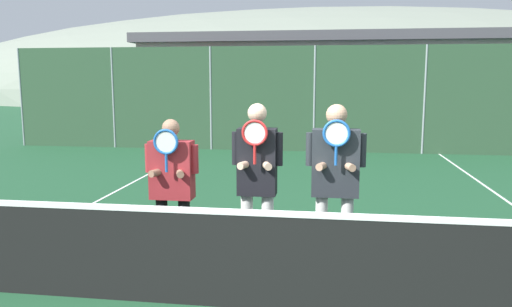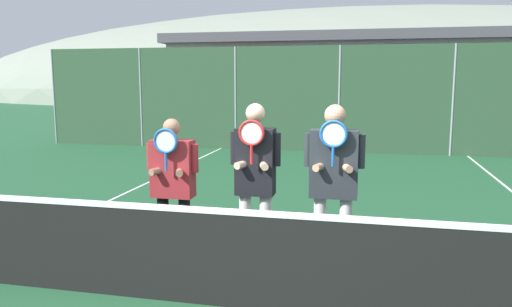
# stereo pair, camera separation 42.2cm
# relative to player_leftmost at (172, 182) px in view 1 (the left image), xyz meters

# --- Properties ---
(hill_distant) EXTENTS (97.48, 54.16, 18.95)m
(hill_distant) POSITION_rel_player_leftmost_xyz_m (1.26, 53.60, -0.99)
(hill_distant) COLOR gray
(hill_distant) RESTS_ON ground_plane
(clubhouse_building) EXTENTS (15.21, 5.50, 3.84)m
(clubhouse_building) POSITION_rel_player_leftmost_xyz_m (1.67, 15.91, 0.95)
(clubhouse_building) COLOR beige
(clubhouse_building) RESTS_ON ground_plane
(fence_back) EXTENTS (18.49, 0.06, 3.06)m
(fence_back) POSITION_rel_player_leftmost_xyz_m (1.26, 9.40, 0.54)
(fence_back) COLOR gray
(fence_back) RESTS_ON ground_plane
(tennis_net) EXTENTS (9.55, 0.09, 1.05)m
(tennis_net) POSITION_rel_player_leftmost_xyz_m (1.26, -0.86, -0.50)
(tennis_net) COLOR gray
(tennis_net) RESTS_ON ground_plane
(court_line_left_sideline) EXTENTS (0.05, 16.00, 0.01)m
(court_line_left_sideline) POSITION_rel_player_leftmost_xyz_m (-2.28, 2.14, -0.99)
(court_line_left_sideline) COLOR white
(court_line_left_sideline) RESTS_ON ground_plane
(player_leftmost) EXTENTS (0.60, 0.34, 1.69)m
(player_leftmost) POSITION_rel_player_leftmost_xyz_m (0.00, 0.00, 0.00)
(player_leftmost) COLOR black
(player_leftmost) RESTS_ON ground_plane
(player_center_left) EXTENTS (0.54, 0.34, 1.87)m
(player_center_left) POSITION_rel_player_leftmost_xyz_m (0.95, -0.04, 0.09)
(player_center_left) COLOR white
(player_center_left) RESTS_ON ground_plane
(player_center_right) EXTENTS (0.63, 0.34, 1.86)m
(player_center_right) POSITION_rel_player_leftmost_xyz_m (1.77, 0.03, 0.12)
(player_center_right) COLOR white
(player_center_right) RESTS_ON ground_plane
(car_far_left) EXTENTS (4.26, 2.07, 1.83)m
(car_far_left) POSITION_rel_player_leftmost_xyz_m (-4.76, 11.78, -0.07)
(car_far_left) COLOR maroon
(car_far_left) RESTS_ON ground_plane
(car_left_of_center) EXTENTS (4.44, 2.09, 1.86)m
(car_left_of_center) POSITION_rel_player_leftmost_xyz_m (0.06, 11.63, -0.05)
(car_left_of_center) COLOR black
(car_left_of_center) RESTS_ON ground_plane
(car_center) EXTENTS (4.24, 1.99, 1.82)m
(car_center) POSITION_rel_player_leftmost_xyz_m (4.87, 11.60, -0.07)
(car_center) COLOR navy
(car_center) RESTS_ON ground_plane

